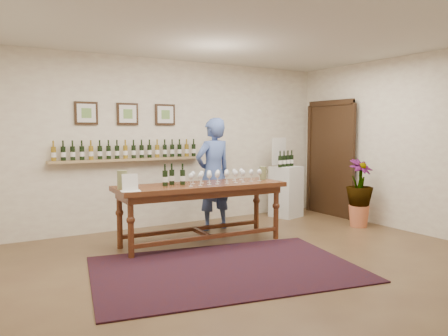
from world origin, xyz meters
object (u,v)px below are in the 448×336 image
display_pedestal (286,192)px  person (213,174)px  tasting_table (201,193)px  potted_plant (359,193)px

display_pedestal → person: bearing=-173.1°
display_pedestal → person: (-1.68, -0.20, 0.44)m
tasting_table → potted_plant: (2.78, -0.41, -0.16)m
tasting_table → person: size_ratio=1.35×
display_pedestal → tasting_table: bearing=-158.4°
potted_plant → tasting_table: bearing=171.7°
person → potted_plant: bearing=146.3°
tasting_table → person: person is taller
potted_plant → person: person is taller
display_pedestal → person: size_ratio=0.52×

